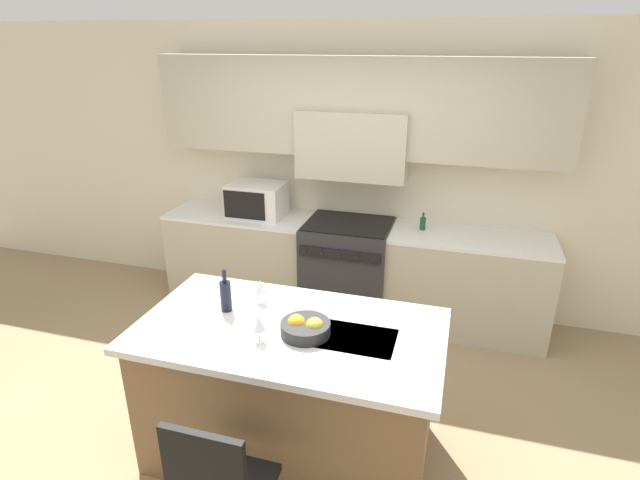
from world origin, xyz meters
TOP-DOWN VIEW (x-y plane):
  - ground_plane at (0.00, 0.00)m, footprint 10.00×10.00m
  - back_cabinetry at (0.00, 2.03)m, footprint 10.00×0.46m
  - back_counter at (-0.00, 1.78)m, footprint 3.64×0.62m
  - range_stove at (-0.00, 1.76)m, footprint 0.80×0.70m
  - microwave at (-0.92, 1.77)m, footprint 0.53×0.40m
  - kitchen_island at (0.08, -0.10)m, footprint 1.82×1.00m
  - wine_bottle at (-0.36, -0.02)m, footprint 0.07×0.07m
  - wine_glass_near at (-0.03, -0.29)m, footprint 0.07×0.07m
  - wine_glass_far at (-0.19, 0.12)m, footprint 0.07×0.07m
  - fruit_bowl at (0.20, -0.14)m, footprint 0.29×0.29m
  - oil_bottle_on_counter at (0.67, 1.84)m, footprint 0.05×0.05m

SIDE VIEW (x-z plane):
  - ground_plane at x=0.00m, z-range 0.00..0.00m
  - back_counter at x=0.00m, z-range 0.00..0.92m
  - range_stove at x=0.00m, z-range 0.00..0.94m
  - kitchen_island at x=0.08m, z-range 0.00..0.94m
  - oil_bottle_on_counter at x=0.67m, z-range 0.90..1.06m
  - fruit_bowl at x=0.20m, z-range 0.93..1.04m
  - wine_bottle at x=-0.36m, z-range 0.91..1.19m
  - wine_glass_near at x=-0.03m, z-range 0.97..1.13m
  - wine_glass_far at x=-0.19m, z-range 0.97..1.13m
  - microwave at x=-0.92m, z-range 0.92..1.24m
  - back_cabinetry at x=0.00m, z-range 0.25..2.95m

